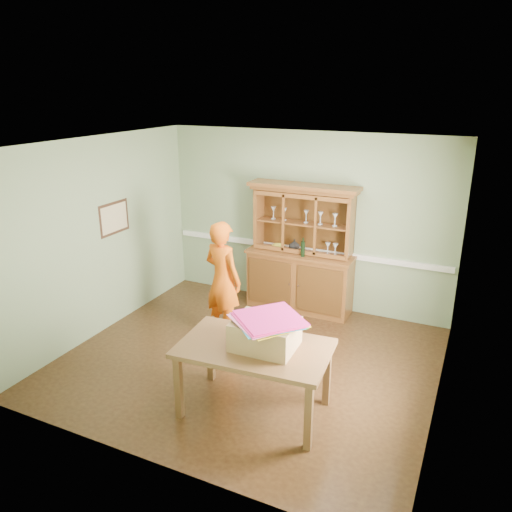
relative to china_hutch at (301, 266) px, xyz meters
The scene contains 14 objects.
floor 1.91m from the china_hutch, 90.79° to the right, with size 4.50×4.50×0.00m, color #4E3219.
ceiling 2.69m from the china_hutch, 90.79° to the right, with size 4.50×4.50×0.00m, color white.
wall_back 0.70m from the china_hutch, 96.37° to the left, with size 4.50×4.50×0.00m, color gray.
wall_left 2.96m from the china_hutch, 141.96° to the right, with size 4.00×4.00×0.00m, color gray.
wall_right 2.93m from the china_hutch, 38.65° to the right, with size 4.00×4.00×0.00m, color gray.
wall_front 3.84m from the china_hutch, 90.37° to the right, with size 4.50×4.50×0.00m, color gray.
chair_rail 0.29m from the china_hutch, 97.18° to the left, with size 4.41×0.05×0.08m, color white.
framed_map 2.83m from the china_hutch, 146.71° to the right, with size 0.03×0.60×0.46m.
window_panel 3.14m from the china_hutch, 43.33° to the right, with size 0.03×0.96×1.36m.
china_hutch is the anchor object (origin of this frame).
dining_table 2.71m from the china_hutch, 79.93° to the right, with size 1.62×1.05×0.78m.
cardboard_box 2.71m from the china_hutch, 77.62° to the right, with size 0.63×0.51×0.29m, color #9F7752.
kite_stack 2.76m from the china_hutch, 77.05° to the right, with size 0.84×0.84×0.05m.
person 1.45m from the china_hutch, 116.67° to the right, with size 0.60×0.39×1.64m, color #E75D0E.
Camera 1 is at (2.44, -5.00, 3.32)m, focal length 35.00 mm.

